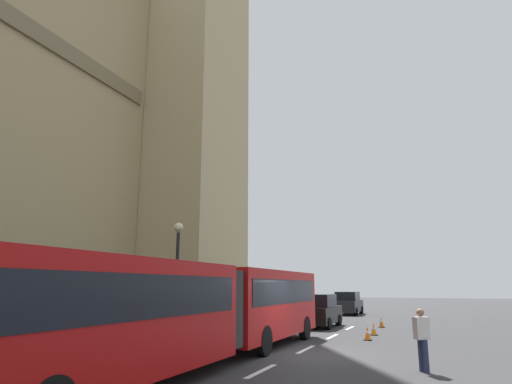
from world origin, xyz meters
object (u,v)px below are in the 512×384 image
Objects in this scene: articulated_bus at (206,305)px; street_lamp at (177,270)px; traffic_cone_middle at (374,329)px; sedan_lead at (319,311)px; traffic_cone_west at (368,333)px; traffic_cone_east at (381,322)px; pedestrian_near_cones at (422,337)px; sedan_trailing at (348,303)px.

street_lamp is (5.49, 4.51, 1.31)m from articulated_bus.
sedan_lead is at bearing 47.64° from traffic_cone_middle.
traffic_cone_west is 6.46m from traffic_cone_east.
articulated_bus is at bearing -140.63° from street_lamp.
street_lamp is at bearing 148.32° from sedan_lead.
articulated_bus reaches higher than traffic_cone_east.
articulated_bus is 10.23× the size of pedestrian_near_cones.
traffic_cone_west is at bearing -167.23° from sedan_trailing.
traffic_cone_east is at bearing -70.71° from sedan_lead.
traffic_cone_middle is 1.00× the size of traffic_cone_east.
traffic_cone_west is (7.97, -3.73, -1.46)m from articulated_bus.
street_lamp reaches higher than sedan_trailing.
articulated_bus is 3.93× the size of sedan_lead.
articulated_bus is 3.28× the size of street_lamp.
sedan_trailing is at bearing 2.41° from sedan_lead.
articulated_bus is 3.93× the size of sedan_trailing.
traffic_cone_west is 2.17m from traffic_cone_middle.
articulated_bus is 7.22m from street_lamp.
sedan_trailing is at bearing 19.24° from traffic_cone_east.
sedan_lead is 0.83× the size of street_lamp.
traffic_cone_west is at bearing -25.07° from articulated_bus.
articulated_bus reaches higher than traffic_cone_west.
traffic_cone_middle is at bearing -20.16° from articulated_bus.
street_lamp is (-4.65, 8.23, 2.77)m from traffic_cone_middle.
sedan_trailing is (12.13, 0.51, 0.00)m from sedan_lead.
articulated_bus is 8.93m from traffic_cone_west.
articulated_bus is at bearing 154.93° from traffic_cone_west.
street_lamp is (-8.94, 8.12, 2.77)m from traffic_cone_east.
sedan_lead reaches higher than pedestrian_near_cones.
traffic_cone_middle is at bearing -132.36° from sedan_lead.
street_lamp is at bearing 67.93° from pedestrian_near_cones.
articulated_bus is at bearing 178.74° from sedan_lead.
street_lamp is (-7.78, 4.80, 2.14)m from sedan_lead.
street_lamp is at bearing 167.84° from sedan_trailing.
pedestrian_near_cones is (-6.82, -2.47, 0.63)m from traffic_cone_west.
pedestrian_near_cones is (1.15, -6.20, -0.83)m from articulated_bus.
traffic_cone_middle is 9.34m from pedestrian_near_cones.
sedan_trailing is 7.59× the size of traffic_cone_west.
sedan_lead is 7.59× the size of traffic_cone_east.
traffic_cone_east is at bearing 1.48° from traffic_cone_middle.
traffic_cone_east is at bearing 11.03° from pedestrian_near_cones.
pedestrian_near_cones is at bearing -168.97° from traffic_cone_east.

